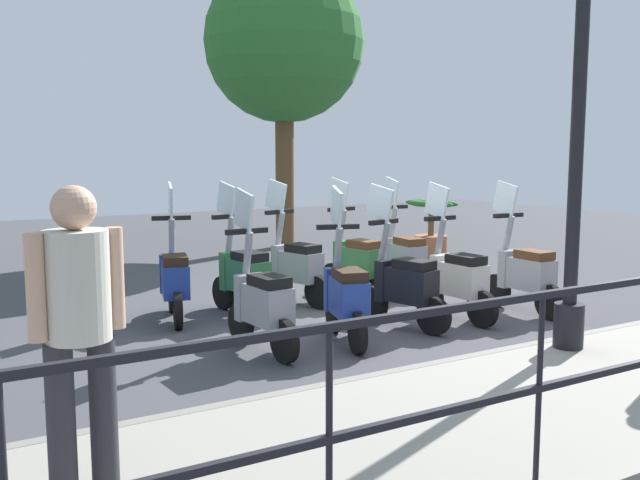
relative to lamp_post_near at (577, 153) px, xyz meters
name	(u,v)px	position (x,y,z in m)	size (l,w,h in m)	color
ground_plane	(366,317)	(2.40, 0.53, -1.88)	(28.00, 28.00, 0.00)	#424247
promenade_walkway	(599,390)	(-0.75, 0.53, -1.80)	(2.20, 20.00, 0.15)	gray
lamp_post_near	(577,153)	(0.00, 0.00, 0.00)	(0.26, 0.90, 3.93)	black
pedestrian_distant	(78,319)	(-0.62, 4.34, -0.80)	(0.37, 0.48, 1.59)	#28282D
tree_distant	(284,44)	(8.09, -1.44, 2.02)	(3.05, 3.05, 5.45)	brown
potted_palm	(431,236)	(5.18, -2.70, -1.43)	(1.06, 0.66, 1.05)	#9E5B3D
scooter_near_0	(524,273)	(1.62, -1.15, -1.40)	(1.23, 0.44, 1.54)	black
scooter_near_1	(456,278)	(1.76, -0.24, -1.40)	(1.23, 0.44, 1.54)	black
scooter_near_2	(403,284)	(1.77, 0.50, -1.40)	(1.21, 0.52, 1.54)	black
scooter_near_3	(345,295)	(1.60, 1.33, -1.40)	(1.20, 0.54, 1.54)	black
scooter_near_4	(262,302)	(1.72, 2.20, -1.40)	(1.23, 0.44, 1.54)	black
scooter_far_0	(403,257)	(3.30, -0.67, -1.40)	(1.23, 0.44, 1.54)	black
scooter_far_1	(356,261)	(3.37, 0.04, -1.40)	(1.22, 0.48, 1.54)	black
scooter_far_2	(295,265)	(3.43, 0.90, -1.40)	(1.21, 0.52, 1.54)	black
scooter_far_3	(243,274)	(3.18, 1.72, -1.40)	(1.23, 0.46, 1.54)	black
scooter_far_4	(174,278)	(3.36, 2.47, -1.40)	(1.21, 0.53, 1.54)	black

